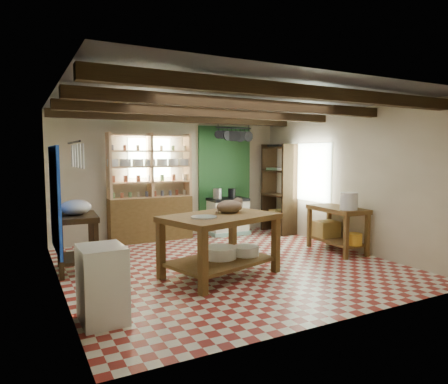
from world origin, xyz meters
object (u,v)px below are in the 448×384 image
stove (228,216)px  work_table (220,245)px  white_cabinet (102,284)px  right_counter (337,229)px  cat (230,206)px  prep_table (77,243)px

stove → work_table: bearing=-117.4°
white_cabinet → right_counter: size_ratio=0.72×
cat → stove: bearing=36.3°
stove → cat: cat is taller
work_table → white_cabinet: 2.04m
work_table → cat: size_ratio=3.78×
white_cabinet → prep_table: bearing=87.7°
prep_table → white_cabinet: 2.07m
cat → work_table: bearing=-178.7°
white_cabinet → cat: 2.37m
stove → prep_table: size_ratio=0.95×
prep_table → white_cabinet: bearing=-87.0°
prep_table → right_counter: 4.47m
prep_table → cat: 2.39m
right_counter → prep_table: bearing=172.2°
white_cabinet → cat: bearing=23.8°
prep_table → cat: size_ratio=2.07×
cat → white_cabinet: bearing=179.4°
work_table → stove: 3.03m
work_table → white_cabinet: bearing=-170.8°
prep_table → white_cabinet: size_ratio=1.06×
cat → right_counter: bearing=-21.6°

